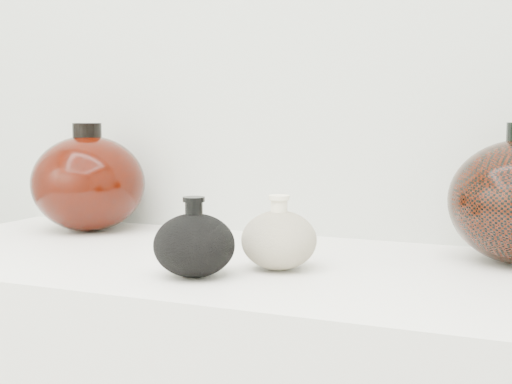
% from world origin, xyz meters
% --- Properties ---
extents(black_gourd_vase, '(0.13, 0.13, 0.11)m').
position_xyz_m(black_gourd_vase, '(-0.02, 0.83, 0.94)').
color(black_gourd_vase, black).
rests_on(black_gourd_vase, display_counter).
extents(cream_gourd_vase, '(0.14, 0.14, 0.11)m').
position_xyz_m(cream_gourd_vase, '(0.07, 0.92, 0.94)').
color(cream_gourd_vase, '#C5AE9B').
rests_on(cream_gourd_vase, display_counter).
extents(left_round_pot, '(0.23, 0.23, 0.20)m').
position_xyz_m(left_round_pot, '(-0.38, 1.09, 0.99)').
color(left_round_pot, black).
rests_on(left_round_pot, display_counter).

